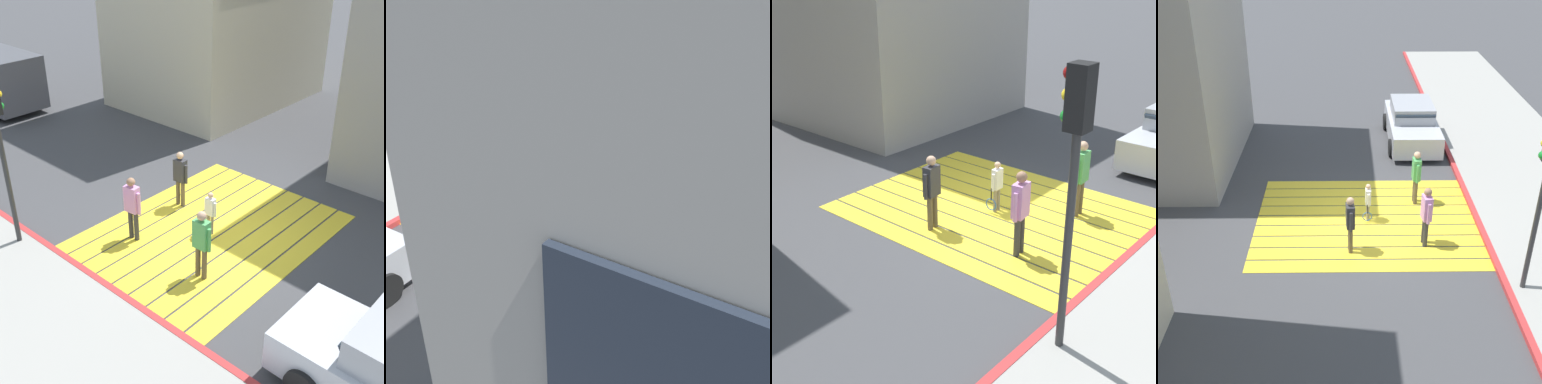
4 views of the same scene
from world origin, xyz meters
TOP-DOWN VIEW (x-y plane):
  - ground_plane at (0.00, 0.00)m, footprint 120.00×120.00m
  - crosswalk_stripes at (0.00, 0.00)m, footprint 6.40×4.90m
  - sidewalk_west at (-5.60, 0.00)m, footprint 4.80×40.00m
  - curb_painted at (-3.25, 0.00)m, footprint 0.16×40.00m
  - van_down_street at (1.33, 13.23)m, footprint 2.36×5.20m
  - traffic_light_corner at (-3.58, 3.18)m, footprint 0.39×0.28m
  - water_bottle at (-5.20, 1.92)m, footprint 0.07×0.07m
  - pedestrian_adult_lead at (0.48, 1.52)m, footprint 0.24×0.48m
  - pedestrian_adult_trailing at (-1.53, 1.24)m, footprint 0.27×0.50m
  - pedestrian_adult_side at (-1.55, -1.02)m, footprint 0.24×0.50m
  - pedestrian_child_with_racket at (-0.05, -0.00)m, footprint 0.28×0.37m

SIDE VIEW (x-z plane):
  - ground_plane at x=0.00m, z-range 0.00..0.00m
  - crosswalk_stripes at x=0.00m, z-range 0.00..0.01m
  - sidewalk_west at x=-5.60m, z-range 0.00..0.12m
  - curb_painted at x=-3.25m, z-range 0.00..0.13m
  - water_bottle at x=-5.20m, z-range 0.12..0.34m
  - pedestrian_child_with_racket at x=-0.05m, z-range 0.07..1.26m
  - pedestrian_adult_lead at x=0.48m, z-range 0.13..1.77m
  - pedestrian_adult_side at x=-1.55m, z-range 0.14..1.87m
  - pedestrian_adult_trailing at x=-1.53m, z-range 0.14..1.87m
  - van_down_street at x=1.33m, z-range 0.10..2.45m
  - traffic_light_corner at x=-3.58m, z-range 0.92..5.16m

